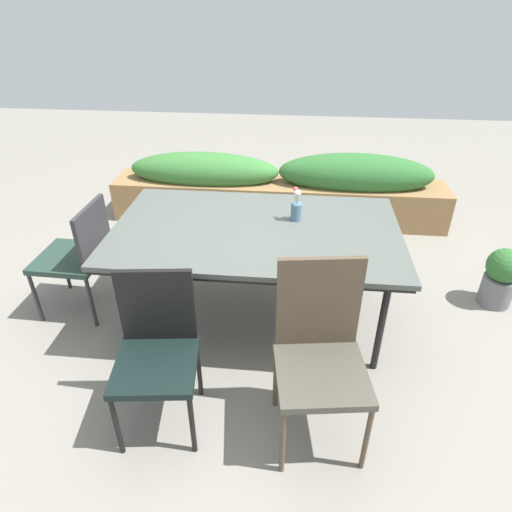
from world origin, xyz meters
name	(u,v)px	position (x,y,z in m)	size (l,w,h in m)	color
ground_plane	(266,320)	(0.00, 0.00, 0.00)	(12.00, 12.00, 0.00)	gray
dining_table	(256,234)	(-0.08, 0.03, 0.70)	(1.89, 1.14, 0.75)	#4C514C
chair_near_left	(157,345)	(-0.52, -0.86, 0.50)	(0.47, 0.47, 0.90)	black
chair_near_right	(320,347)	(0.33, -0.85, 0.56)	(0.51, 0.51, 1.01)	#464439
chair_end_left	(79,252)	(-1.35, 0.03, 0.49)	(0.47, 0.47, 0.85)	#243A30
flower_vase	(296,207)	(0.18, 0.18, 0.84)	(0.07, 0.07, 0.24)	slate
planter_box	(280,188)	(0.00, 1.68, 0.34)	(3.38, 0.49, 0.72)	olive
potted_plant	(501,276)	(1.74, 0.39, 0.25)	(0.26, 0.26, 0.47)	slate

